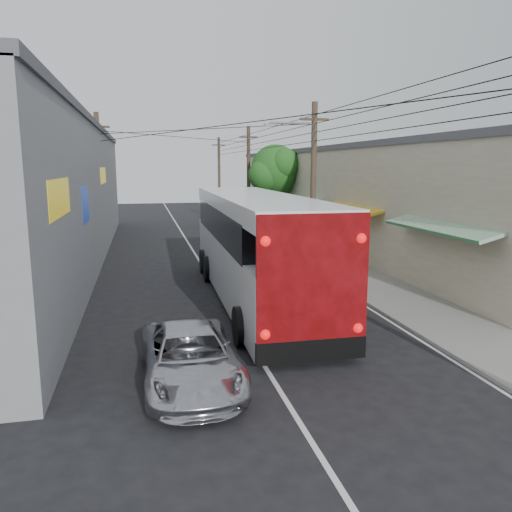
{
  "coord_description": "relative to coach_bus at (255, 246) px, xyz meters",
  "views": [
    {
      "loc": [
        -2.88,
        -10.03,
        5.03
      ],
      "look_at": [
        1.38,
        8.66,
        1.57
      ],
      "focal_mm": 35.0,
      "sensor_mm": 36.0,
      "label": 1
    }
  ],
  "objects": [
    {
      "name": "jeepney",
      "position": [
        -3.14,
        -7.11,
        -1.42
      ],
      "size": [
        2.21,
        4.68,
        1.29
      ],
      "primitive_type": "imported",
      "rotation": [
        0.0,
        0.0,
        0.02
      ],
      "color": "silver",
      "rests_on": "ground"
    },
    {
      "name": "street_tree",
      "position": [
        5.67,
        17.9,
        2.61
      ],
      "size": [
        4.4,
        4.0,
        6.6
      ],
      "color": "#3F2B19",
      "rests_on": "ground"
    },
    {
      "name": "building_right",
      "position": [
        9.79,
        13.89,
        1.09
      ],
      "size": [
        7.09,
        40.0,
        6.25
      ],
      "color": "beige",
      "rests_on": "ground"
    },
    {
      "name": "parked_car_far",
      "position": [
        3.4,
        24.84,
        -1.35
      ],
      "size": [
        1.96,
        4.46,
        1.43
      ],
      "primitive_type": "imported",
      "rotation": [
        0.0,
        0.0,
        0.11
      ],
      "color": "black",
      "rests_on": "ground"
    },
    {
      "name": "ground",
      "position": [
        -1.2,
        -8.11,
        -2.06
      ],
      "size": [
        120.0,
        120.0,
        0.0
      ],
      "primitive_type": "plane",
      "color": "black",
      "rests_on": "ground"
    },
    {
      "name": "coach_bus",
      "position": [
        0.0,
        0.0,
        0.0
      ],
      "size": [
        3.37,
        13.88,
        3.98
      ],
      "rotation": [
        0.0,
        0.0,
        -0.02
      ],
      "color": "white",
      "rests_on": "ground"
    },
    {
      "name": "utility_poles",
      "position": [
        1.92,
        12.21,
        2.07
      ],
      "size": [
        11.8,
        45.28,
        8.0
      ],
      "color": "#473828",
      "rests_on": "ground"
    },
    {
      "name": "pedestrian_far",
      "position": [
        5.79,
        8.81,
        -1.11
      ],
      "size": [
        0.92,
        0.79,
        1.66
      ],
      "primitive_type": "imported",
      "rotation": [
        0.0,
        0.0,
        3.36
      ],
      "color": "#8CABCC",
      "rests_on": "sidewalk"
    },
    {
      "name": "parked_suv",
      "position": [
        2.6,
        8.67,
        -1.22
      ],
      "size": [
        2.41,
        5.8,
        1.68
      ],
      "primitive_type": "imported",
      "rotation": [
        0.0,
        0.0,
        0.01
      ],
      "color": "#95969C",
      "rests_on": "ground"
    },
    {
      "name": "parked_car_mid",
      "position": [
        3.14,
        17.89,
        -1.38
      ],
      "size": [
        2.14,
        4.19,
        1.37
      ],
      "primitive_type": "imported",
      "rotation": [
        0.0,
        0.0,
        -0.14
      ],
      "color": "#232327",
      "rests_on": "ground"
    },
    {
      "name": "building_left",
      "position": [
        -9.7,
        9.88,
        1.59
      ],
      "size": [
        7.2,
        36.0,
        7.25
      ],
      "color": "gray",
      "rests_on": "ground"
    },
    {
      "name": "pedestrian_near",
      "position": [
        4.2,
        3.62,
        -1.2
      ],
      "size": [
        0.6,
        0.45,
        1.49
      ],
      "primitive_type": "imported",
      "rotation": [
        0.0,
        0.0,
        2.96
      ],
      "color": "#D6718C",
      "rests_on": "sidewalk"
    },
    {
      "name": "sidewalk",
      "position": [
        5.3,
        11.89,
        -2.0
      ],
      "size": [
        3.0,
        80.0,
        0.12
      ],
      "primitive_type": "cube",
      "color": "slate",
      "rests_on": "ground"
    }
  ]
}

